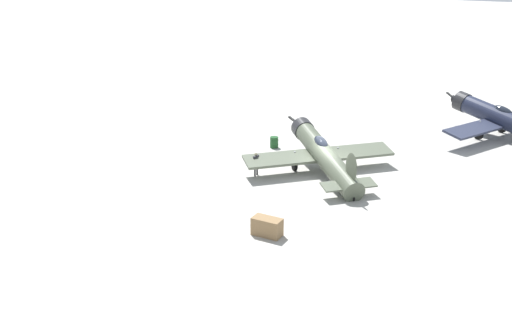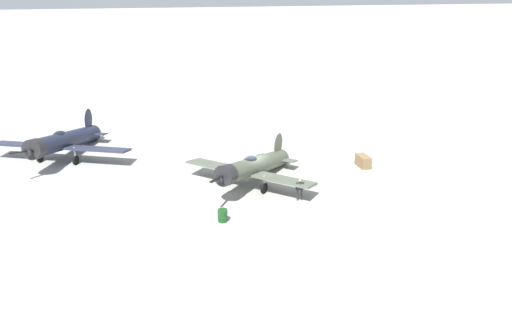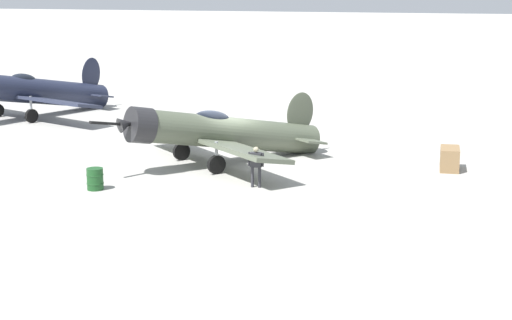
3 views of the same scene
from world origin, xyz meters
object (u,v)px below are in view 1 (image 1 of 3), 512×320
airplane_foreground (323,154)px  fuel_drum (274,142)px  ground_crew_mechanic (256,162)px  equipment_crate (267,227)px  airplane_mid_apron (507,121)px

airplane_foreground → fuel_drum: size_ratio=11.31×
ground_crew_mechanic → equipment_crate: ground_crew_mechanic is taller
ground_crew_mechanic → fuel_drum: ground_crew_mechanic is taller
fuel_drum → equipment_crate: bearing=-58.9°
airplane_foreground → airplane_mid_apron: size_ratio=0.79×
airplane_mid_apron → ground_crew_mechanic: size_ratio=7.50×
airplane_foreground → airplane_mid_apron: (8.50, 15.30, 0.16)m
airplane_foreground → ground_crew_mechanic: 4.53m
equipment_crate → fuel_drum: (-7.73, 12.80, -0.06)m
airplane_foreground → fuel_drum: bearing=11.8°
airplane_mid_apron → fuel_drum: size_ratio=14.35×
airplane_mid_apron → ground_crew_mechanic: bearing=76.4°
equipment_crate → fuel_drum: size_ratio=1.91×
airplane_mid_apron → fuel_drum: airplane_mid_apron is taller
airplane_foreground → equipment_crate: size_ratio=5.93×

